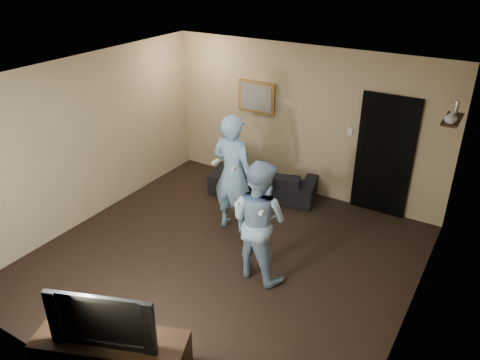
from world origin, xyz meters
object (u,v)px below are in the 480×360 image
Objects in this scene: sofa at (263,181)px; wii_player_left at (233,174)px; tv_console at (113,358)px; wii_player_right at (259,221)px; television at (106,315)px.

wii_player_left is (0.12, -1.20, 0.66)m from sofa.
tv_console is at bearing 85.01° from sofa.
wii_player_left is 1.23m from wii_player_right.
wii_player_right reaches higher than sofa.
wii_player_right is at bearing 58.12° from television.
wii_player_left is (-0.49, 3.08, 0.10)m from television.
television is at bearing 158.63° from tv_console.
wii_player_right reaches higher than tv_console.
tv_console is 0.82× the size of wii_player_left.
sofa is at bearing 117.01° from wii_player_right.
wii_player_left is at bearing 137.96° from wii_player_right.
wii_player_right is at bearing 58.12° from tv_console.
tv_console is 0.58m from television.
television reaches higher than sofa.
tv_console is (0.61, -4.28, -0.02)m from sofa.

